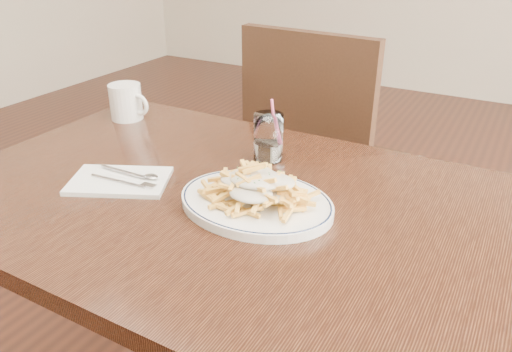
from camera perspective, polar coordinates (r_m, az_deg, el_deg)
The scene contains 8 objects.
table at distance 1.10m, azimuth -4.04°, elevation -5.47°, with size 1.20×0.80×0.75m.
chair_far at distance 1.75m, azimuth 7.12°, elevation 2.84°, with size 0.48×0.48×0.98m.
fries_plate at distance 1.00m, azimuth -0.00°, elevation -3.03°, with size 0.32×0.28×0.02m.
loaded_fries at distance 0.98m, azimuth -0.00°, elevation -0.86°, with size 0.25×0.23×0.06m.
napkin at distance 1.13m, azimuth -15.33°, elevation -0.54°, with size 0.21×0.14×0.01m, color white.
cutlery at distance 1.13m, azimuth -15.21°, elevation -0.07°, with size 0.18×0.07×0.01m.
water_glass at distance 1.19m, azimuth 1.43°, elevation 4.12°, with size 0.07×0.07×0.15m.
coffee_mug at distance 1.50m, azimuth -14.58°, elevation 8.20°, with size 0.13×0.09×0.10m.
Camera 1 is at (0.52, -0.77, 1.25)m, focal length 35.00 mm.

